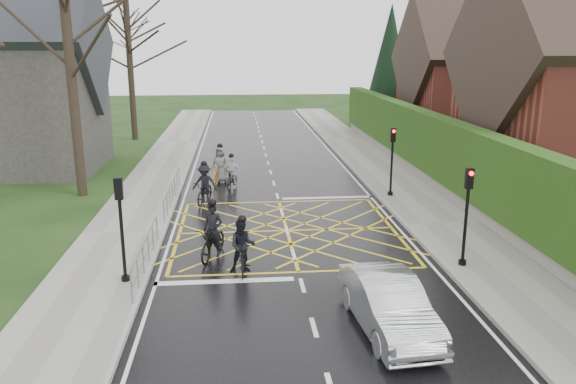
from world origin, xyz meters
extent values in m
plane|color=black|center=(0.00, 0.00, 0.00)|extent=(120.00, 120.00, 0.00)
cube|color=black|center=(0.00, 0.00, 0.01)|extent=(9.00, 80.00, 0.01)
cube|color=gray|center=(6.00, 0.00, 0.07)|extent=(3.00, 80.00, 0.15)
cube|color=gray|center=(-6.00, 0.00, 0.07)|extent=(3.00, 80.00, 0.15)
cube|color=slate|center=(7.75, 6.00, 0.35)|extent=(0.50, 38.00, 0.70)
cube|color=#17380F|center=(7.75, 6.00, 2.10)|extent=(0.90, 38.00, 2.80)
cube|color=maroon|center=(14.75, 18.00, 3.00)|extent=(9.00, 8.00, 6.00)
cube|color=#2D211B|center=(14.75, 18.00, 5.90)|extent=(9.80, 8.80, 8.80)
cube|color=maroon|center=(17.45, 18.00, 8.50)|extent=(0.70, 0.70, 1.60)
cylinder|color=black|center=(10.75, 26.00, 0.60)|extent=(0.50, 0.50, 1.20)
cone|color=black|center=(10.75, 26.00, 5.00)|extent=(4.60, 4.60, 10.00)
cube|color=#2D2B28|center=(-13.50, 12.00, 3.50)|extent=(8.00, 7.00, 7.00)
cube|color=#26282D|center=(-13.50, 12.00, 6.90)|extent=(8.80, 7.80, 7.80)
cylinder|color=black|center=(-9.00, 6.00, 5.50)|extent=(0.44, 0.44, 11.00)
cylinder|color=black|center=(-10.00, 14.00, 6.00)|extent=(0.44, 0.44, 12.00)
cylinder|color=black|center=(-9.30, 22.00, 5.00)|extent=(0.44, 0.44, 10.00)
cylinder|color=slate|center=(-4.65, -3.50, 1.00)|extent=(0.05, 5.00, 0.05)
cylinder|color=slate|center=(-4.65, -3.50, 0.55)|extent=(0.04, 5.00, 0.04)
cylinder|color=slate|center=(-4.65, -6.00, 0.50)|extent=(0.04, 0.04, 1.00)
cylinder|color=slate|center=(-4.65, -1.00, 0.50)|extent=(0.04, 0.04, 1.00)
cylinder|color=slate|center=(-4.65, 4.00, 1.00)|extent=(0.05, 6.00, 0.05)
cylinder|color=slate|center=(-4.65, 4.00, 0.55)|extent=(0.04, 6.00, 0.04)
cylinder|color=slate|center=(-4.65, 1.00, 0.50)|extent=(0.04, 0.04, 1.00)
cylinder|color=slate|center=(-4.65, 7.00, 0.50)|extent=(0.04, 0.04, 1.00)
cylinder|color=black|center=(5.10, 4.20, 1.50)|extent=(0.10, 0.10, 3.00)
cylinder|color=black|center=(5.10, 4.20, 0.15)|extent=(0.24, 0.24, 0.30)
cube|color=black|center=(5.10, 4.20, 2.90)|extent=(0.22, 0.16, 0.62)
sphere|color=#FF0C0C|center=(5.10, 4.08, 3.08)|extent=(0.14, 0.14, 0.14)
cylinder|color=black|center=(5.10, -4.20, 1.50)|extent=(0.10, 0.10, 3.00)
cylinder|color=black|center=(5.10, -4.20, 0.15)|extent=(0.24, 0.24, 0.30)
cube|color=black|center=(5.10, -4.20, 2.90)|extent=(0.22, 0.16, 0.62)
sphere|color=#FF0C0C|center=(5.10, -4.32, 3.08)|extent=(0.14, 0.14, 0.14)
cylinder|color=black|center=(-5.10, -4.50, 1.50)|extent=(0.10, 0.10, 3.00)
cylinder|color=black|center=(-5.10, -4.50, 0.15)|extent=(0.24, 0.24, 0.30)
cube|color=black|center=(-5.10, -4.50, 2.90)|extent=(0.22, 0.16, 0.62)
sphere|color=#FF0C0C|center=(-5.10, -4.38, 3.08)|extent=(0.14, 0.14, 0.14)
imported|color=black|center=(-2.64, -2.48, 0.53)|extent=(1.30, 2.14, 1.06)
imported|color=black|center=(-2.64, -2.38, 0.90)|extent=(0.76, 0.62, 1.81)
sphere|color=black|center=(-2.64, -2.38, 1.83)|extent=(0.28, 0.28, 0.28)
imported|color=black|center=(-1.70, -3.84, 0.54)|extent=(0.56, 1.81, 1.08)
imported|color=black|center=(-1.70, -3.74, 0.83)|extent=(0.82, 0.65, 1.66)
sphere|color=black|center=(-1.70, -3.74, 1.68)|extent=(0.26, 0.26, 0.26)
imported|color=black|center=(-3.26, 4.16, 0.51)|extent=(1.12, 2.03, 1.01)
imported|color=black|center=(-3.26, 4.26, 0.86)|extent=(1.23, 0.89, 1.72)
sphere|color=black|center=(-3.26, 4.26, 1.74)|extent=(0.27, 0.27, 0.27)
imported|color=black|center=(-2.09, 6.55, 0.52)|extent=(0.92, 1.79, 1.04)
imported|color=silver|center=(-2.09, 6.65, 0.79)|extent=(1.00, 0.61, 1.59)
sphere|color=black|center=(-2.09, 6.65, 1.61)|extent=(0.25, 0.25, 0.25)
imported|color=#BB7A16|center=(-2.66, 7.87, 0.54)|extent=(1.33, 2.18, 1.08)
imported|color=#5C5F64|center=(-2.66, 7.97, 0.92)|extent=(1.04, 0.84, 1.84)
sphere|color=black|center=(-2.66, 7.97, 1.86)|extent=(0.29, 0.29, 0.29)
imported|color=#B3B5BA|center=(1.79, -7.76, 0.68)|extent=(1.80, 4.23, 1.35)
camera|label=1|loc=(-1.78, -19.94, 6.76)|focal=35.00mm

